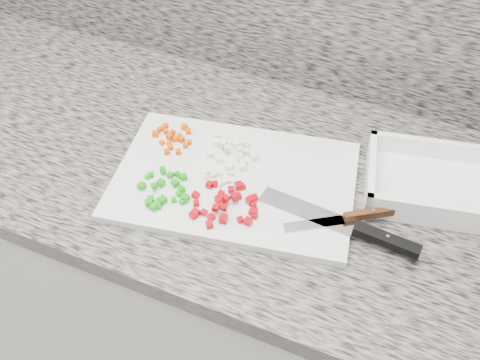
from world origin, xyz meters
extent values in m
cube|color=silver|center=(0.00, 1.44, 0.43)|extent=(3.92, 0.62, 0.86)
cube|color=slate|center=(0.00, 1.44, 0.88)|extent=(3.96, 0.64, 0.04)
cube|color=silver|center=(0.12, 1.39, 0.91)|extent=(0.50, 0.38, 0.02)
cube|color=#D34604|center=(-0.03, 1.45, 0.92)|extent=(0.01, 0.01, 0.01)
cube|color=#D34604|center=(-0.08, 1.45, 0.92)|extent=(0.01, 0.01, 0.01)
cube|color=#D34604|center=(-0.03, 1.43, 0.92)|extent=(0.01, 0.01, 0.01)
cube|color=#D34604|center=(-0.02, 1.44, 0.92)|extent=(0.01, 0.01, 0.01)
cube|color=#D34604|center=(-0.04, 1.43, 0.92)|extent=(0.01, 0.01, 0.01)
cube|color=#D34604|center=(-0.07, 1.46, 0.92)|extent=(0.01, 0.01, 0.01)
cube|color=#D34604|center=(-0.07, 1.46, 0.92)|extent=(0.01, 0.01, 0.01)
cube|color=#D34604|center=(-0.03, 1.47, 0.92)|extent=(0.01, 0.01, 0.01)
cube|color=#D34604|center=(-0.01, 1.42, 0.92)|extent=(0.01, 0.01, 0.01)
cube|color=#D34604|center=(0.00, 1.44, 0.92)|extent=(0.01, 0.01, 0.01)
cube|color=#D34604|center=(-0.08, 1.43, 0.92)|extent=(0.02, 0.02, 0.01)
cube|color=#D34604|center=(-0.03, 1.41, 0.92)|extent=(0.01, 0.01, 0.01)
cube|color=#D34604|center=(-0.04, 1.43, 0.93)|extent=(0.01, 0.01, 0.01)
cube|color=#D34604|center=(-0.04, 1.44, 0.93)|extent=(0.01, 0.01, 0.01)
cube|color=#D34604|center=(-0.02, 1.47, 0.92)|extent=(0.01, 0.01, 0.01)
cube|color=#D34604|center=(-0.05, 1.41, 0.92)|extent=(0.01, 0.01, 0.01)
cube|color=#D34604|center=(-0.06, 1.45, 0.92)|extent=(0.01, 0.01, 0.01)
cube|color=#D34604|center=(-0.01, 1.40, 0.92)|extent=(0.01, 0.01, 0.01)
cube|color=#D34604|center=(-0.04, 1.42, 0.92)|extent=(0.01, 0.01, 0.01)
cube|color=#D34604|center=(-0.03, 1.39, 0.92)|extent=(0.01, 0.01, 0.01)
cube|color=silver|center=(0.12, 1.41, 0.92)|extent=(0.02, 0.02, 0.01)
cube|color=silver|center=(0.05, 1.43, 0.92)|extent=(0.02, 0.02, 0.01)
cube|color=silver|center=(0.10, 1.48, 0.92)|extent=(0.02, 0.02, 0.01)
cube|color=silver|center=(0.10, 1.40, 0.92)|extent=(0.01, 0.01, 0.01)
cube|color=silver|center=(0.08, 1.47, 0.92)|extent=(0.01, 0.01, 0.01)
cube|color=silver|center=(0.10, 1.48, 0.92)|extent=(0.02, 0.02, 0.01)
cube|color=silver|center=(0.10, 1.41, 0.92)|extent=(0.01, 0.01, 0.01)
cube|color=silver|center=(0.08, 1.44, 0.93)|extent=(0.02, 0.02, 0.01)
cube|color=silver|center=(0.11, 1.46, 0.92)|extent=(0.01, 0.01, 0.01)
cube|color=silver|center=(0.05, 1.46, 0.92)|extent=(0.01, 0.01, 0.01)
cube|color=silver|center=(0.11, 1.43, 0.92)|extent=(0.01, 0.01, 0.01)
cube|color=silver|center=(0.10, 1.45, 0.93)|extent=(0.02, 0.02, 0.01)
cube|color=silver|center=(0.12, 1.42, 0.92)|extent=(0.02, 0.02, 0.01)
cube|color=silver|center=(0.13, 1.45, 0.92)|extent=(0.02, 0.02, 0.01)
cube|color=silver|center=(0.07, 1.45, 0.93)|extent=(0.02, 0.02, 0.01)
cube|color=silver|center=(0.05, 1.42, 0.92)|extent=(0.02, 0.02, 0.01)
cube|color=silver|center=(0.10, 1.44, 0.92)|extent=(0.02, 0.02, 0.01)
cube|color=silver|center=(0.06, 1.42, 0.92)|extent=(0.02, 0.02, 0.01)
cube|color=silver|center=(0.11, 1.48, 0.92)|extent=(0.01, 0.01, 0.01)
cube|color=silver|center=(0.04, 1.48, 0.92)|extent=(0.01, 0.01, 0.01)
cube|color=silver|center=(0.05, 1.46, 0.92)|extent=(0.01, 0.01, 0.01)
cube|color=silver|center=(0.09, 1.47, 0.92)|extent=(0.02, 0.02, 0.01)
cube|color=silver|center=(0.07, 1.45, 0.93)|extent=(0.02, 0.02, 0.01)
cube|color=silver|center=(0.07, 1.41, 0.92)|extent=(0.02, 0.02, 0.01)
cube|color=#12950D|center=(0.04, 1.30, 0.92)|extent=(0.01, 0.01, 0.01)
cube|color=#12950D|center=(0.06, 1.30, 0.92)|extent=(0.01, 0.01, 0.01)
cube|color=#12950D|center=(0.03, 1.34, 0.92)|extent=(0.01, 0.01, 0.01)
cube|color=#12950D|center=(0.00, 1.26, 0.92)|extent=(0.02, 0.02, 0.01)
cube|color=#12950D|center=(0.00, 1.29, 0.93)|extent=(0.01, 0.01, 0.01)
cube|color=#12950D|center=(0.02, 1.27, 0.92)|extent=(0.01, 0.01, 0.01)
cube|color=#12950D|center=(0.02, 1.27, 0.92)|extent=(0.01, 0.01, 0.01)
cube|color=#12950D|center=(-0.01, 1.34, 0.92)|extent=(0.01, 0.01, 0.01)
cube|color=#12950D|center=(0.02, 1.35, 0.92)|extent=(0.01, 0.01, 0.01)
cube|color=#12950D|center=(0.04, 1.29, 0.92)|extent=(0.01, 0.01, 0.01)
cube|color=#12950D|center=(0.02, 1.25, 0.92)|extent=(0.01, 0.01, 0.01)
cube|color=#12950D|center=(0.03, 1.34, 0.92)|extent=(0.02, 0.02, 0.01)
cube|color=#12950D|center=(0.00, 1.27, 0.92)|extent=(0.02, 0.02, 0.01)
cube|color=#12950D|center=(0.00, 1.31, 0.92)|extent=(0.01, 0.01, 0.01)
cube|color=#12950D|center=(-0.03, 1.32, 0.92)|extent=(0.01, 0.01, 0.01)
cube|color=#12950D|center=(0.01, 1.34, 0.92)|extent=(0.01, 0.01, 0.01)
cube|color=#12950D|center=(-0.01, 1.35, 0.92)|extent=(0.01, 0.01, 0.01)
cube|color=#12950D|center=(0.02, 1.26, 0.92)|extent=(0.01, 0.01, 0.01)
cube|color=#12950D|center=(0.06, 1.29, 0.92)|extent=(0.01, 0.01, 0.01)
cube|color=#12950D|center=(-0.03, 1.33, 0.92)|extent=(0.01, 0.01, 0.01)
cube|color=#12950D|center=(0.02, 1.28, 0.92)|extent=(0.02, 0.02, 0.01)
cube|color=#12950D|center=(-0.03, 1.29, 0.92)|extent=(0.01, 0.01, 0.01)
cube|color=#12950D|center=(0.04, 1.31, 0.92)|extent=(0.02, 0.02, 0.01)
cube|color=#12950D|center=(0.03, 1.32, 0.92)|extent=(0.02, 0.02, 0.01)
cube|color=#AA020B|center=(0.19, 1.32, 0.92)|extent=(0.01, 0.01, 0.01)
cube|color=#AA020B|center=(0.14, 1.36, 0.92)|extent=(0.02, 0.02, 0.01)
cube|color=#AA020B|center=(0.14, 1.33, 0.93)|extent=(0.02, 0.02, 0.01)
cube|color=#AA020B|center=(0.11, 1.28, 0.92)|extent=(0.01, 0.01, 0.01)
cube|color=#AA020B|center=(0.17, 1.34, 0.92)|extent=(0.02, 0.02, 0.01)
cube|color=#AA020B|center=(0.12, 1.32, 0.92)|extent=(0.02, 0.02, 0.01)
cube|color=#AA020B|center=(0.12, 1.29, 0.93)|extent=(0.01, 0.01, 0.01)
cube|color=#AA020B|center=(0.09, 1.27, 0.92)|extent=(0.01, 0.01, 0.01)
cube|color=#AA020B|center=(0.09, 1.27, 0.92)|extent=(0.02, 0.02, 0.01)
cube|color=#AA020B|center=(0.19, 1.31, 0.92)|extent=(0.01, 0.01, 0.01)
cube|color=#AA020B|center=(0.11, 1.32, 0.92)|extent=(0.01, 0.01, 0.01)
cube|color=#AA020B|center=(0.13, 1.32, 0.93)|extent=(0.01, 0.01, 0.01)
cube|color=#AA020B|center=(0.14, 1.28, 0.92)|extent=(0.02, 0.02, 0.01)
cube|color=#AA020B|center=(0.08, 1.29, 0.92)|extent=(0.01, 0.01, 0.01)
cube|color=#AA020B|center=(0.13, 1.26, 0.92)|extent=(0.02, 0.02, 0.01)
cube|color=#AA020B|center=(0.14, 1.36, 0.92)|extent=(0.01, 0.01, 0.01)
cube|color=#AA020B|center=(0.17, 1.29, 0.92)|extent=(0.02, 0.02, 0.01)
cube|color=#AA020B|center=(0.14, 1.30, 0.93)|extent=(0.01, 0.01, 0.01)
cube|color=#AA020B|center=(0.07, 1.31, 0.92)|extent=(0.01, 0.01, 0.01)
cube|color=#AA020B|center=(0.11, 1.33, 0.92)|extent=(0.01, 0.01, 0.01)
cube|color=#AA020B|center=(0.15, 1.34, 0.92)|extent=(0.02, 0.02, 0.01)
cube|color=#AA020B|center=(0.09, 1.35, 0.92)|extent=(0.02, 0.02, 0.01)
cube|color=#AA020B|center=(0.17, 1.35, 0.92)|extent=(0.02, 0.02, 0.01)
cube|color=#AA020B|center=(0.12, 1.27, 0.92)|extent=(0.01, 0.01, 0.01)
cube|color=#AA020B|center=(0.12, 1.31, 0.92)|extent=(0.02, 0.02, 0.01)
cube|color=#AA020B|center=(0.09, 1.34, 0.92)|extent=(0.01, 0.01, 0.01)
cube|color=#AA020B|center=(0.13, 1.35, 0.92)|extent=(0.02, 0.02, 0.01)
cube|color=#AA020B|center=(0.19, 1.31, 0.92)|extent=(0.01, 0.01, 0.01)
cube|color=#AA020B|center=(0.18, 1.33, 0.92)|extent=(0.01, 0.01, 0.01)
cube|color=#AA020B|center=(0.19, 1.29, 0.92)|extent=(0.01, 0.01, 0.01)
cube|color=beige|center=(0.08, 1.35, 0.92)|extent=(0.01, 0.01, 0.01)
cube|color=beige|center=(0.12, 1.37, 0.92)|extent=(0.01, 0.01, 0.01)
cube|color=beige|center=(0.07, 1.36, 0.92)|extent=(0.01, 0.01, 0.01)
cube|color=beige|center=(0.11, 1.39, 0.92)|extent=(0.01, 0.01, 0.01)
cube|color=beige|center=(0.09, 1.35, 0.92)|extent=(0.01, 0.01, 0.01)
cube|color=beige|center=(0.11, 1.36, 0.92)|extent=(0.01, 0.01, 0.01)
cube|color=beige|center=(0.08, 1.37, 0.92)|extent=(0.01, 0.01, 0.01)
cube|color=beige|center=(0.10, 1.35, 0.92)|extent=(0.01, 0.01, 0.01)
cube|color=beige|center=(0.09, 1.38, 0.92)|extent=(0.01, 0.01, 0.01)
cube|color=beige|center=(0.07, 1.37, 0.92)|extent=(0.01, 0.01, 0.01)
cube|color=beige|center=(0.11, 1.39, 0.92)|extent=(0.01, 0.01, 0.01)
cube|color=beige|center=(0.07, 1.38, 0.92)|extent=(0.01, 0.01, 0.01)
cube|color=beige|center=(0.11, 1.37, 0.92)|extent=(0.01, 0.01, 0.01)
cube|color=beige|center=(0.08, 1.37, 0.92)|extent=(0.01, 0.01, 0.01)
cube|color=silver|center=(0.27, 1.36, 0.92)|extent=(0.18, 0.06, 0.00)
cube|color=black|center=(0.42, 1.34, 0.92)|extent=(0.12, 0.03, 0.02)
cylinder|color=silver|center=(0.42, 1.34, 0.93)|extent=(0.01, 0.01, 0.00)
cube|color=silver|center=(0.29, 1.33, 0.92)|extent=(0.10, 0.08, 0.00)
cube|color=#4B2712|center=(0.38, 1.39, 0.92)|extent=(0.10, 0.07, 0.02)
cylinder|color=silver|center=(0.38, 1.39, 0.93)|extent=(0.01, 0.01, 0.00)
cube|color=white|center=(0.47, 1.51, 0.91)|extent=(0.29, 0.23, 0.01)
cube|color=white|center=(0.46, 1.60, 0.93)|extent=(0.25, 0.06, 0.04)
cube|color=white|center=(0.49, 1.43, 0.93)|extent=(0.25, 0.06, 0.04)
cube|color=white|center=(0.35, 1.49, 0.93)|extent=(0.05, 0.18, 0.04)
camera|label=1|loc=(0.41, 0.74, 1.64)|focal=40.00mm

